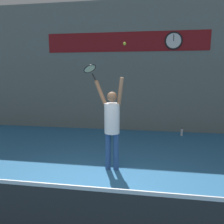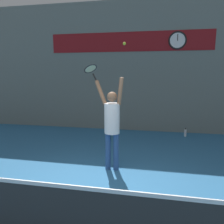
{
  "view_description": "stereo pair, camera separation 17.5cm",
  "coord_description": "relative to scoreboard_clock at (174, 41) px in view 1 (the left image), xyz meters",
  "views": [
    {
      "loc": [
        0.84,
        -3.46,
        2.26
      ],
      "look_at": [
        0.07,
        1.41,
        1.4
      ],
      "focal_mm": 35.0,
      "sensor_mm": 36.0,
      "label": 1
    },
    {
      "loc": [
        1.01,
        -3.43,
        2.26
      ],
      "look_at": [
        0.07,
        1.41,
        1.4
      ],
      "focal_mm": 35.0,
      "sensor_mm": 36.0,
      "label": 2
    }
  ],
  "objects": [
    {
      "name": "back_wall",
      "position": [
        -1.78,
        0.08,
        -0.96
      ],
      "size": [
        18.0,
        0.1,
        5.0
      ],
      "color": "slate",
      "rests_on": "ground_plane"
    },
    {
      "name": "scoreboard_clock",
      "position": [
        0.0,
        0.0,
        0.0
      ],
      "size": [
        0.65,
        0.06,
        0.65
      ],
      "color": "white"
    },
    {
      "name": "court_net",
      "position": [
        -1.78,
        -6.32,
        -2.97
      ],
      "size": [
        8.07,
        0.07,
        1.06
      ],
      "color": "#333333",
      "rests_on": "ground_plane"
    },
    {
      "name": "sponsor_banner",
      "position": [
        -1.78,
        0.02,
        -0.0
      ],
      "size": [
        6.18,
        0.02,
        0.72
      ],
      "color": "maroon"
    },
    {
      "name": "tennis_ball",
      "position": [
        -1.43,
        -3.85,
        -0.57
      ],
      "size": [
        0.07,
        0.07,
        0.07
      ],
      "color": "#CCDB2D"
    },
    {
      "name": "water_bottle",
      "position": [
        0.39,
        -0.53,
        -3.32
      ],
      "size": [
        0.08,
        0.08,
        0.31
      ],
      "color": "silver",
      "rests_on": "ground_plane"
    },
    {
      "name": "tennis_racket",
      "position": [
        -2.3,
        -3.41,
        -1.1
      ],
      "size": [
        0.41,
        0.42,
        0.41
      ],
      "color": "black"
    },
    {
      "name": "tennis_player",
      "position": [
        -1.71,
        -3.75,
        -2.31
      ],
      "size": [
        0.77,
        0.45,
        2.19
      ],
      "color": "#2D4C7F",
      "rests_on": "ground_plane"
    },
    {
      "name": "ground_plane",
      "position": [
        -1.78,
        -5.16,
        -3.46
      ],
      "size": [
        18.0,
        18.0,
        0.0
      ],
      "primitive_type": "plane",
      "color": "teal"
    }
  ]
}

